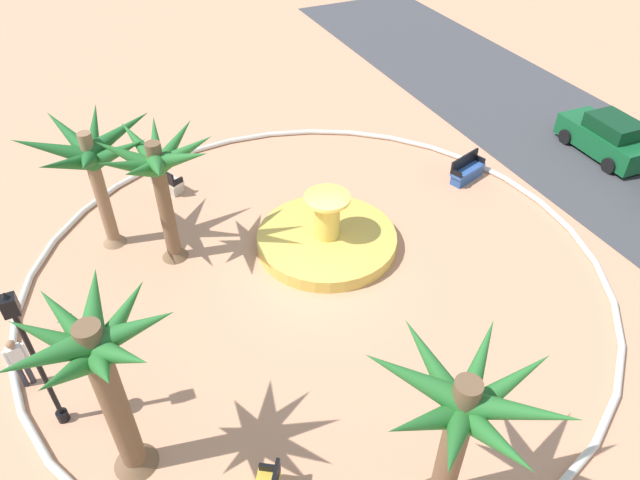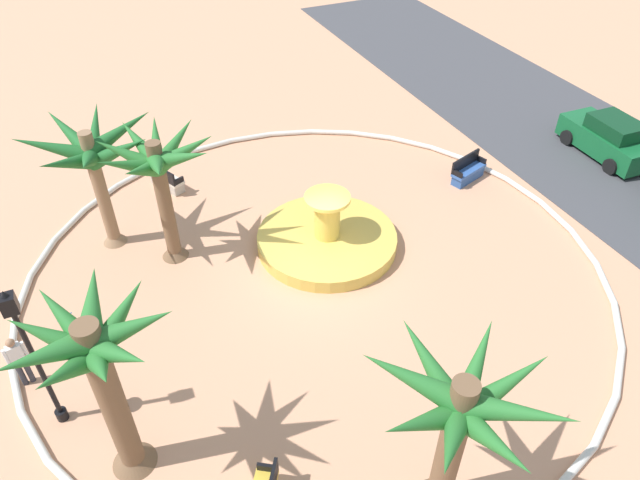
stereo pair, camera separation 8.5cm
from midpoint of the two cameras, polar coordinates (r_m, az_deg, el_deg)
ground_plane at (r=18.54m, az=-0.18°, el=-3.19°), size 80.00×80.00×0.00m
plaza_curb at (r=18.47m, az=-0.18°, el=-2.96°), size 18.21×18.21×0.20m
street_asphalt at (r=26.00m, az=28.27°, el=5.51°), size 48.00×8.00×0.03m
fountain at (r=19.37m, az=0.81°, el=0.17°), size 4.66×4.66×2.00m
palm_tree_near_fountain at (r=11.56m, az=13.66°, el=-16.56°), size 3.88×3.83×4.38m
palm_tree_by_curb at (r=17.75m, az=-15.54°, el=6.86°), size 3.69×3.63×4.50m
palm_tree_mid_plaza at (r=12.22m, az=-20.80°, el=-11.27°), size 3.32×3.39×4.92m
palm_tree_far_side at (r=19.07m, az=-21.47°, el=7.64°), size 4.24×4.33×4.42m
bench_east at (r=22.86m, az=-14.76°, el=5.71°), size 1.66×1.14×1.00m
bench_west at (r=23.30m, az=14.39°, el=6.47°), size 0.97×1.68×1.00m
lamppost at (r=14.45m, az=-26.34°, el=-9.68°), size 0.32×0.32×4.38m
trash_bin at (r=15.76m, az=-19.85°, el=-14.49°), size 0.46×0.46×0.73m
bicycle_red_frame at (r=17.54m, az=-22.59°, el=-8.44°), size 1.57×0.81×0.94m
person_cyclist_helmet at (r=16.75m, az=-27.36°, el=-10.34°), size 0.26×0.52×1.66m
parked_car_leftmost at (r=26.71m, az=26.54°, el=8.94°), size 4.05×2.02×1.67m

